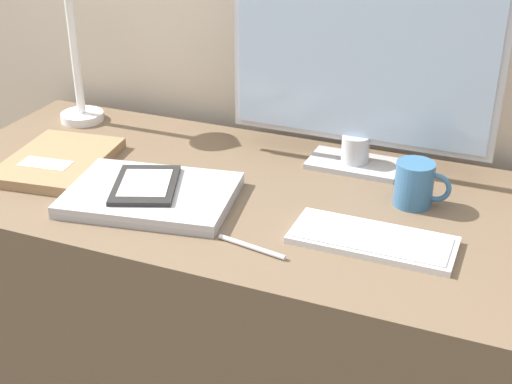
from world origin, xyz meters
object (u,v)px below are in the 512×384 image
at_px(laptop, 151,195).
at_px(pen, 253,247).
at_px(ereader, 145,185).
at_px(notebook, 58,161).
at_px(monitor, 362,54).
at_px(coffee_mug, 415,184).
at_px(keyboard, 373,240).

distance_m(laptop, pen, 0.27).
distance_m(ereader, notebook, 0.26).
bearing_deg(laptop, pen, -19.83).
relative_size(monitor, pen, 4.18).
xyz_separation_m(notebook, pen, (0.52, -0.15, -0.01)).
distance_m(coffee_mug, pen, 0.35).
xyz_separation_m(keyboard, notebook, (-0.71, 0.06, 0.00)).
bearing_deg(notebook, monitor, 22.47).
bearing_deg(keyboard, ereader, -179.60).
bearing_deg(notebook, ereader, -13.05).
bearing_deg(coffee_mug, pen, -129.41).
bearing_deg(laptop, coffee_mug, 20.66).
xyz_separation_m(ereader, coffee_mug, (0.49, 0.18, 0.01)).
bearing_deg(monitor, pen, -100.05).
xyz_separation_m(monitor, pen, (-0.07, -0.40, -0.24)).
height_order(notebook, coffee_mug, coffee_mug).
bearing_deg(pen, notebook, 163.46).
xyz_separation_m(laptop, pen, (0.25, -0.09, -0.01)).
bearing_deg(ereader, laptop, -17.50).
distance_m(laptop, coffee_mug, 0.51).
xyz_separation_m(ereader, notebook, (-0.25, 0.06, -0.02)).
xyz_separation_m(keyboard, pen, (-0.19, -0.10, -0.00)).
bearing_deg(keyboard, coffee_mug, 77.70).
relative_size(keyboard, ereader, 1.45).
height_order(notebook, pen, notebook).
xyz_separation_m(laptop, coffee_mug, (0.48, 0.18, 0.03)).
distance_m(monitor, ereader, 0.50).
distance_m(laptop, notebook, 0.27).
height_order(monitor, keyboard, monitor).
relative_size(ereader, pen, 1.48).
bearing_deg(monitor, keyboard, -69.03).
height_order(monitor, laptop, monitor).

